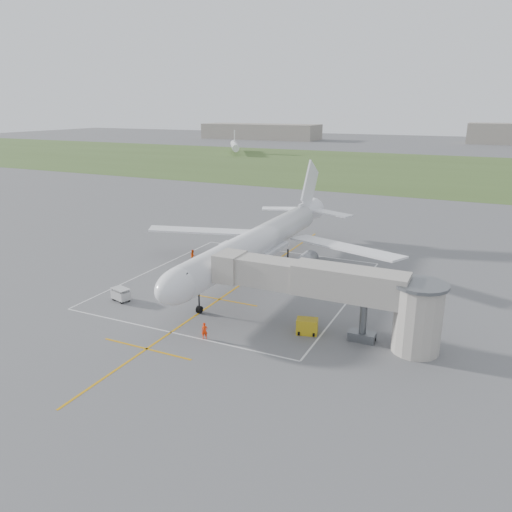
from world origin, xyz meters
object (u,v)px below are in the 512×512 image
at_px(airliner, 258,242).
at_px(ramp_worker_nose, 205,331).
at_px(ramp_worker_wing, 193,256).
at_px(baggage_cart, 121,294).
at_px(gpu_unit, 307,326).
at_px(jet_bridge, 342,292).

relative_size(airliner, ramp_worker_nose, 27.37).
distance_m(ramp_worker_nose, ramp_worker_wing, 25.94).
xyz_separation_m(airliner, baggage_cart, (-10.22, -16.16, -3.59)).
distance_m(baggage_cart, ramp_worker_nose, 14.77).
bearing_deg(ramp_worker_nose, gpu_unit, 8.05).
bearing_deg(ramp_worker_nose, jet_bridge, 3.88).
height_order(jet_bridge, ramp_worker_wing, jet_bridge).
bearing_deg(gpu_unit, baggage_cart, 168.64).
height_order(baggage_cart, ramp_worker_wing, ramp_worker_wing).
xyz_separation_m(airliner, gpu_unit, (12.59, -15.07, -3.61)).
distance_m(jet_bridge, baggage_cart, 26.31).
xyz_separation_m(baggage_cart, ramp_worker_nose, (14.10, -4.40, 0.06)).
xyz_separation_m(gpu_unit, baggage_cart, (-22.81, -1.08, 0.02)).
bearing_deg(ramp_worker_wing, baggage_cart, 148.32).
distance_m(airliner, baggage_cart, 19.45).
bearing_deg(jet_bridge, gpu_unit, -165.32).
relative_size(jet_bridge, gpu_unit, 9.80).
relative_size(gpu_unit, ramp_worker_wing, 1.34).
bearing_deg(baggage_cart, ramp_worker_nose, -0.92).
relative_size(jet_bridge, baggage_cart, 9.25).
bearing_deg(ramp_worker_wing, gpu_unit, -158.00).
xyz_separation_m(gpu_unit, ramp_worker_nose, (-8.70, -5.48, 0.07)).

